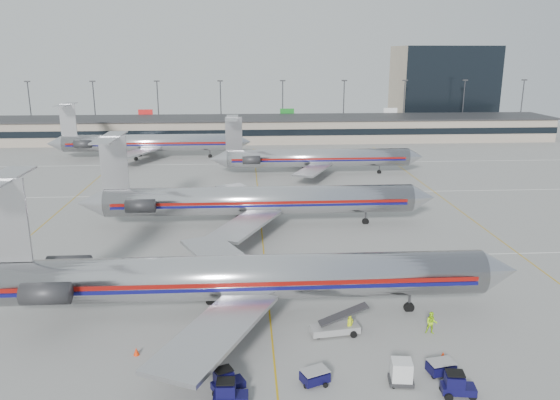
{
  "coord_description": "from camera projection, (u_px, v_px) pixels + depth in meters",
  "views": [
    {
      "loc": [
        -1.89,
        -48.59,
        22.89
      ],
      "look_at": [
        2.38,
        19.28,
        4.5
      ],
      "focal_mm": 35.0,
      "sensor_mm": 36.0,
      "label": 1
    }
  ],
  "objects": [
    {
      "name": "ramp_worker_far",
      "position": [
        431.0,
        323.0,
        45.74
      ],
      "size": [
        1.11,
        0.96,
        1.95
      ],
      "primitive_type": "imported",
      "rotation": [
        0.0,
        0.0,
        -0.27
      ],
      "color": "#A6E615",
      "rests_on": "ground"
    },
    {
      "name": "cone_right",
      "position": [
        443.0,
        355.0,
        42.16
      ],
      "size": [
        0.55,
        0.55,
        0.57
      ],
      "primitive_type": "cone",
      "rotation": [
        0.0,
        0.0,
        0.39
      ],
      "color": "red",
      "rests_on": "ground"
    },
    {
      "name": "cone_left",
      "position": [
        136.0,
        351.0,
        42.64
      ],
      "size": [
        0.54,
        0.54,
        0.64
      ],
      "primitive_type": "cone",
      "rotation": [
        0.0,
        0.0,
        0.18
      ],
      "color": "red",
      "rests_on": "ground"
    },
    {
      "name": "light_mast_row",
      "position": [
        252.0,
        104.0,
        158.57
      ],
      "size": [
        163.6,
        0.4,
        15.28
      ],
      "color": "#38383D",
      "rests_on": "ground"
    },
    {
      "name": "cart_outer",
      "position": [
        441.0,
        367.0,
        40.02
      ],
      "size": [
        2.09,
        1.62,
        1.07
      ],
      "rotation": [
        0.0,
        0.0,
        0.19
      ],
      "color": "#0A0933",
      "rests_on": "ground"
    },
    {
      "name": "jet_back_row",
      "position": [
        146.0,
        143.0,
        121.42
      ],
      "size": [
        45.0,
        27.68,
        12.3
      ],
      "color": "silver",
      "rests_on": "ground"
    },
    {
      "name": "jet_third_row",
      "position": [
        314.0,
        158.0,
        105.28
      ],
      "size": [
        41.51,
        25.54,
        11.35
      ],
      "color": "silver",
      "rests_on": "ground"
    },
    {
      "name": "belt_loader",
      "position": [
        336.0,
        327.0,
        45.66
      ],
      "size": [
        4.96,
        2.07,
        2.56
      ],
      "rotation": [
        0.0,
        0.0,
        0.15
      ],
      "color": "gray",
      "rests_on": "ground"
    },
    {
      "name": "jet_second_row",
      "position": [
        253.0,
        200.0,
        73.57
      ],
      "size": [
        48.34,
        28.47,
        12.65
      ],
      "color": "silver",
      "rests_on": "ground"
    },
    {
      "name": "apron_markings",
      "position": [
        264.0,
        259.0,
        62.54
      ],
      "size": [
        160.0,
        0.15,
        0.02
      ],
      "primitive_type": "cube",
      "color": "silver",
      "rests_on": "ground"
    },
    {
      "name": "cart_inner",
      "position": [
        315.0,
        376.0,
        38.9
      ],
      "size": [
        2.24,
        1.92,
        1.07
      ],
      "rotation": [
        0.0,
        0.0,
        0.39
      ],
      "color": "#0A0933",
      "rests_on": "ground"
    },
    {
      "name": "tug_right",
      "position": [
        457.0,
        385.0,
        37.37
      ],
      "size": [
        2.43,
        1.46,
        1.86
      ],
      "rotation": [
        0.0,
        0.0,
        -0.14
      ],
      "color": "#0A0933",
      "rests_on": "ground"
    },
    {
      "name": "ramp_worker_near",
      "position": [
        350.0,
        324.0,
        45.64
      ],
      "size": [
        0.79,
        0.69,
        1.81
      ],
      "primitive_type": "imported",
      "rotation": [
        0.0,
        0.0,
        0.48
      ],
      "color": "#C6DA14",
      "rests_on": "ground"
    },
    {
      "name": "distant_building",
      "position": [
        442.0,
        86.0,
        176.72
      ],
      "size": [
        30.0,
        20.0,
        25.0
      ],
      "primitive_type": "cube",
      "color": "tan",
      "rests_on": "ground"
    },
    {
      "name": "ground",
      "position": [
        268.0,
        297.0,
        52.9
      ],
      "size": [
        260.0,
        260.0,
        0.0
      ],
      "primitive_type": "plane",
      "color": "gray",
      "rests_on": "ground"
    },
    {
      "name": "tug_left",
      "position": [
        226.0,
        381.0,
        37.84
      ],
      "size": [
        2.52,
        1.95,
        1.84
      ],
      "rotation": [
        0.0,
        0.0,
        0.42
      ],
      "color": "#0A0933",
      "rests_on": "ground"
    },
    {
      "name": "jet_foreground",
      "position": [
        232.0,
        277.0,
        48.01
      ],
      "size": [
        50.07,
        29.48,
        13.11
      ],
      "color": "silver",
      "rests_on": "ground"
    },
    {
      "name": "uld_container",
      "position": [
        401.0,
        372.0,
        38.8
      ],
      "size": [
        1.89,
        1.64,
        1.81
      ],
      "rotation": [
        0.0,
        0.0,
        -0.13
      ],
      "color": "#2D2D30",
      "rests_on": "ground"
    },
    {
      "name": "terminal",
      "position": [
        253.0,
        129.0,
        146.47
      ],
      "size": [
        162.0,
        17.0,
        6.25
      ],
      "color": "gray",
      "rests_on": "ground"
    },
    {
      "name": "tug_center",
      "position": [
        229.0,
        394.0,
        36.4
      ],
      "size": [
        2.37,
        1.25,
        1.9
      ],
      "rotation": [
        0.0,
        0.0,
        -0.04
      ],
      "color": "#0A0933",
      "rests_on": "ground"
    }
  ]
}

